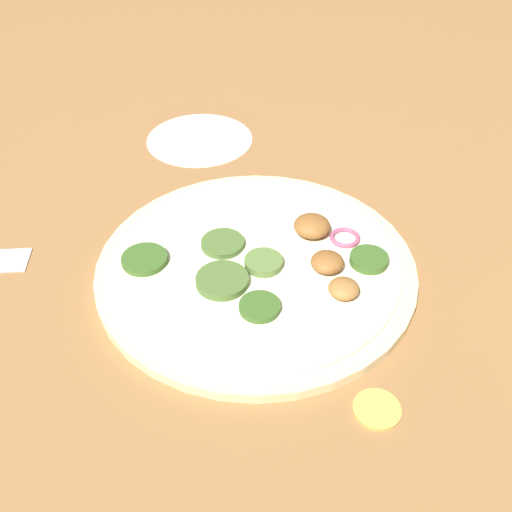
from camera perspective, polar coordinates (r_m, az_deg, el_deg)
ground_plane at (r=0.61m, az=0.00°, el=-1.47°), size 3.00×3.00×0.00m
pizza at (r=0.60m, az=0.19°, el=-0.91°), size 0.32×0.32×0.03m
loose_cap at (r=0.50m, az=11.46°, el=-14.00°), size 0.04×0.04×0.01m
flour_patch at (r=0.83m, az=-5.39°, el=11.03°), size 0.14×0.14×0.00m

